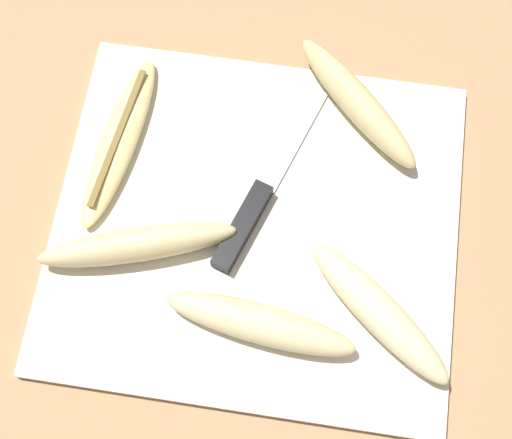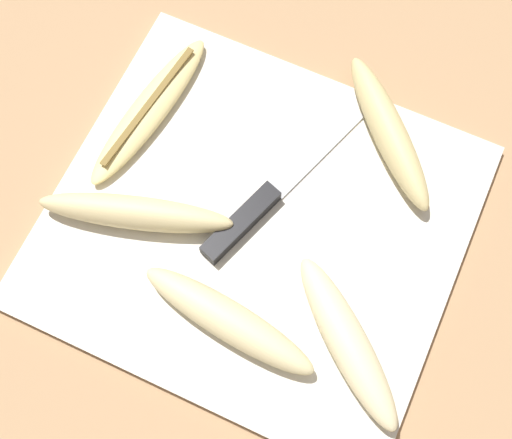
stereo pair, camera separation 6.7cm
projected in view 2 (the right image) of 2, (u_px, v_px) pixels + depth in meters
name	position (u px, v px, depth m)	size (l,w,h in m)	color
ground_plane	(256.00, 227.00, 0.74)	(4.00, 4.00, 0.00)	tan
cutting_board	(256.00, 225.00, 0.73)	(0.41, 0.37, 0.01)	silver
knife	(256.00, 208.00, 0.72)	(0.09, 0.22, 0.02)	black
banana_soft_right	(228.00, 320.00, 0.68)	(0.19, 0.06, 0.04)	beige
banana_ripe_center	(136.00, 213.00, 0.71)	(0.20, 0.09, 0.04)	beige
banana_golden_short	(149.00, 110.00, 0.76)	(0.06, 0.21, 0.02)	#EDD689
banana_spotted_left	(389.00, 132.00, 0.74)	(0.16, 0.16, 0.04)	#DBC684
banana_cream_curved	(347.00, 342.00, 0.67)	(0.16, 0.14, 0.03)	beige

